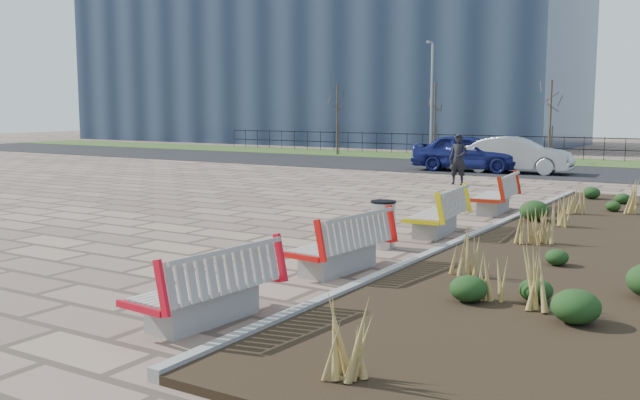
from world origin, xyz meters
The scene contains 19 objects.
ground centered at (0.00, 0.00, 0.00)m, with size 120.00×120.00×0.00m, color #856D5B.
planting_bed centered at (6.25, 5.00, 0.05)m, with size 4.50×18.00×0.10m, color black.
planting_curb centered at (3.92, 5.00, 0.07)m, with size 0.16×18.00×0.15m, color gray.
grass_verge_far centered at (0.00, 28.00, 0.02)m, with size 80.00×5.00×0.04m, color #33511E.
road centered at (0.00, 22.00, 0.01)m, with size 80.00×7.00×0.02m, color black.
bench_a centered at (3.00, -2.18, 0.50)m, with size 0.90×2.10×1.00m, color red, non-canonical shape.
bench_b centered at (3.00, 1.17, 0.50)m, with size 0.90×2.10×1.00m, color red, non-canonical shape.
bench_c centered at (3.00, 5.28, 0.50)m, with size 0.90×2.10×1.00m, color yellow, non-canonical shape.
bench_d centered at (3.00, 9.14, 0.50)m, with size 0.90×2.10×1.00m, color #B51F0C, non-canonical shape.
litter_bin centered at (2.73, 3.35, 0.46)m, with size 0.48×0.48×0.91m, color #B2B2B7.
pedestrian centered at (-0.29, 15.14, 0.90)m, with size 0.66×0.43×1.80m, color black.
car_blue centered at (-1.88, 20.32, 0.81)m, with size 1.87×4.64×1.58m, color navy.
car_silver centered at (0.17, 20.54, 0.77)m, with size 1.58×4.53×1.49m, color #96999D.
tree_a centered at (-12.00, 26.50, 2.04)m, with size 1.40×1.40×4.00m, color #4C3D2D, non-canonical shape.
tree_b centered at (-6.00, 26.50, 2.04)m, with size 1.40×1.40×4.00m, color #4C3D2D, non-canonical shape.
tree_c centered at (0.00, 26.50, 2.04)m, with size 1.40×1.40×4.00m, color #4C3D2D, non-canonical shape.
lamp_west centered at (-6.00, 26.00, 3.04)m, with size 0.24×0.60×6.00m, color gray, non-canonical shape.
railing_fence centered at (0.00, 29.50, 0.64)m, with size 44.00×0.10×1.20m, color black, non-canonical shape.
building_glass centered at (-22.00, 40.00, 7.50)m, with size 40.00×14.00×15.00m, color #192338.
Camera 1 is at (8.90, -8.86, 2.72)m, focal length 40.00 mm.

